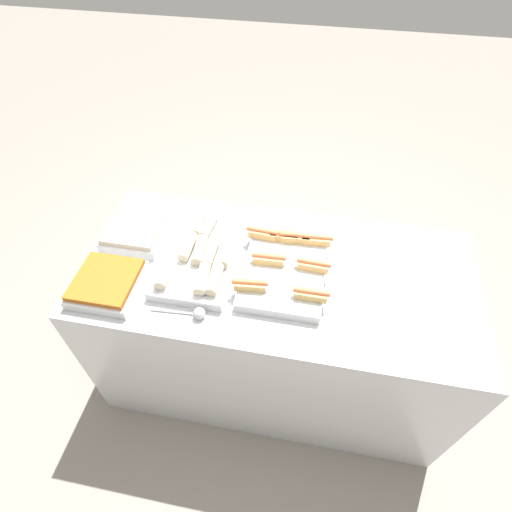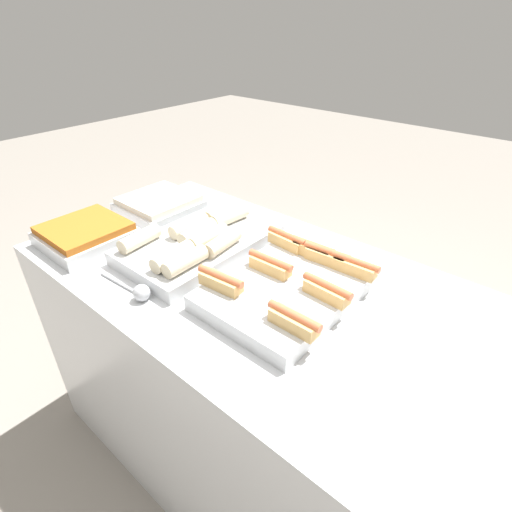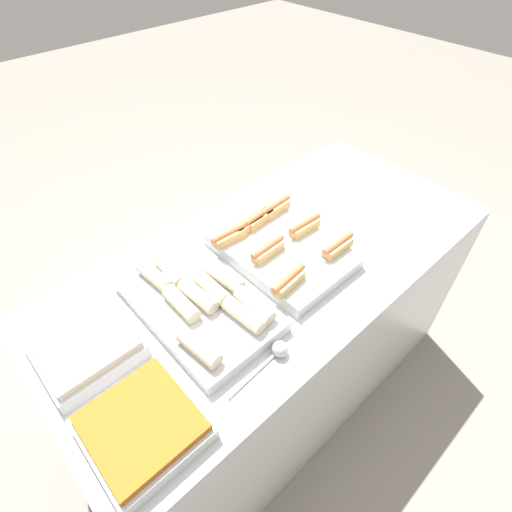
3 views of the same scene
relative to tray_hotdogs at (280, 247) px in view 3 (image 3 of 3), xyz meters
The scene contains 7 objects.
ground_plane 0.94m from the tray_hotdogs, 165.03° to the right, with size 12.00×12.00×0.00m, color gray.
counter 0.49m from the tray_hotdogs, 165.03° to the right, with size 1.76×0.83×0.91m.
tray_hotdogs is the anchor object (origin of this frame).
tray_wraps 0.38m from the tray_hotdogs, behind, with size 0.33×0.53×0.10m.
tray_side_front 0.77m from the tray_hotdogs, 162.00° to the right, with size 0.27×0.28×0.07m.
tray_side_back 0.73m from the tray_hotdogs, behind, with size 0.27×0.28×0.07m.
serving_spoon_near 0.44m from the tray_hotdogs, 136.35° to the right, with size 0.23×0.05×0.05m.
Camera 3 is at (-0.77, -0.73, 1.96)m, focal length 28.00 mm.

